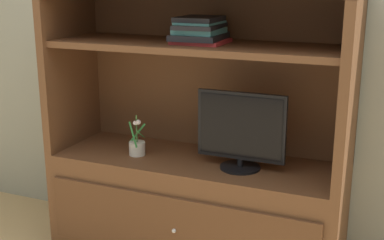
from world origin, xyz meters
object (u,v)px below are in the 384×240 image
tv_monitor (241,131)px  potted_plant (137,146)px  magazine_stack (200,31)px  media_console (196,180)px

tv_monitor → potted_plant: (-0.63, -0.02, -0.16)m
tv_monitor → potted_plant: 0.66m
magazine_stack → tv_monitor: bearing=-9.9°
potted_plant → magazine_stack: 0.79m
media_console → potted_plant: bearing=-168.2°
tv_monitor → magazine_stack: size_ratio=1.40×
potted_plant → media_console: bearing=11.8°
tv_monitor → magazine_stack: (-0.26, 0.05, 0.53)m
media_console → magazine_stack: size_ratio=4.85×
tv_monitor → magazine_stack: bearing=170.1°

